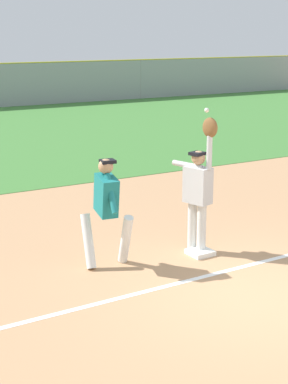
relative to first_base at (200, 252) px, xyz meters
name	(u,v)px	position (x,y,z in m)	size (l,w,h in m)	color
ground_plane	(262,296)	(-0.19, -1.78, -0.04)	(74.69, 74.69, 0.00)	tan
first_base	(200,252)	(0.00, 0.00, 0.00)	(0.38, 0.38, 0.08)	white
fielder	(199,187)	(0.03, 0.14, 1.08)	(0.37, 0.89, 2.28)	silver
runner	(106,205)	(-1.55, 0.33, 0.96)	(0.74, 0.85, 1.72)	white
baseball	(207,110)	(0.04, -0.03, 2.35)	(0.07, 0.07, 0.07)	white
parked_car_white	(43,84)	(7.07, 25.63, 0.63)	(4.55, 2.43, 1.25)	white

